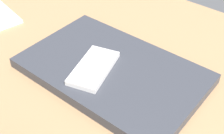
{
  "coord_description": "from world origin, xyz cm",
  "views": [
    {
      "loc": [
        23.03,
        -33.69,
        43.82
      ],
      "look_at": [
        -6.47,
        2.05,
        5.0
      ],
      "focal_mm": 48.87,
      "sensor_mm": 36.0,
      "label": 1
    }
  ],
  "objects": [
    {
      "name": "desk_surface",
      "position": [
        0.0,
        0.0,
        1.5
      ],
      "size": [
        120.0,
        80.0,
        3.0
      ],
      "primitive_type": "cube",
      "color": "#9E7751",
      "rests_on": "ground"
    },
    {
      "name": "laptop_closed",
      "position": [
        -6.47,
        2.05,
        4.08
      ],
      "size": [
        35.98,
        22.96,
        2.16
      ],
      "primitive_type": "cube",
      "rotation": [
        0.0,
        0.0,
        0.01
      ],
      "color": "#33353D",
      "rests_on": "desk_surface"
    },
    {
      "name": "cell_phone_on_laptop",
      "position": [
        -8.52,
        -1.06,
        5.73
      ],
      "size": [
        9.39,
        13.27,
        1.21
      ],
      "color": "silver",
      "rests_on": "laptop_closed"
    }
  ]
}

